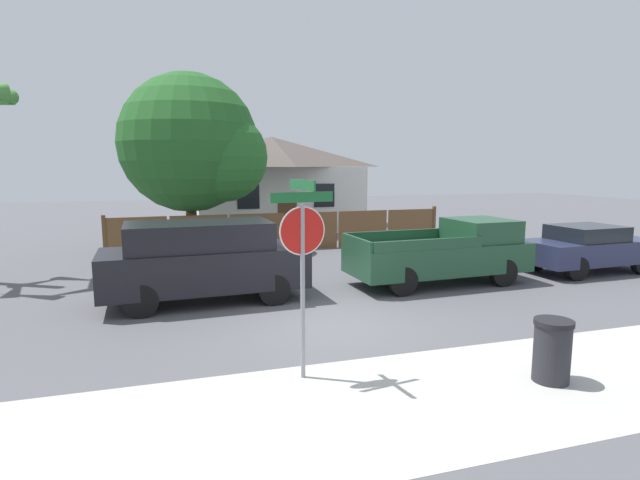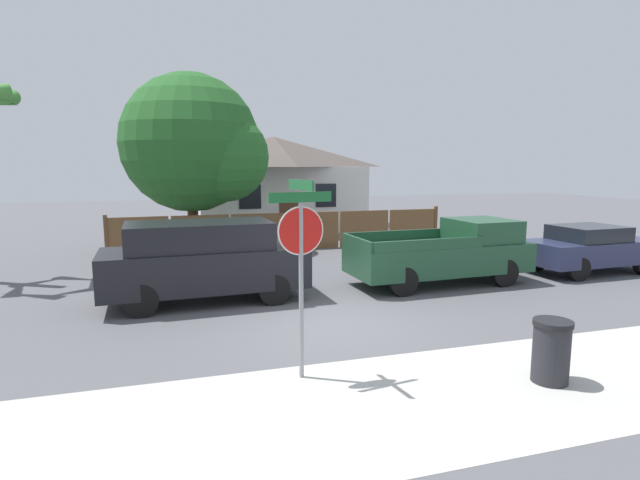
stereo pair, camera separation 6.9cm
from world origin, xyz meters
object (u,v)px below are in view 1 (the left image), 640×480
Objects in this scene: parked_sedan at (589,248)px; oak_tree at (196,146)px; house at (272,181)px; stop_sign at (302,246)px; red_suv at (204,259)px; orange_pickup at (445,253)px; trash_bin at (552,350)px.

oak_tree is at bearing 143.44° from parked_sedan.
house reaches higher than stop_sign.
parked_sedan is at bearing -2.48° from red_suv.
stop_sign is at bearing -140.23° from orange_pickup.
trash_bin is at bearing -55.04° from red_suv.
stop_sign is at bearing 160.82° from trash_bin.
oak_tree reaches higher than stop_sign.
stop_sign reaches higher than trash_bin.
red_suv is (-0.34, -7.52, -2.92)m from oak_tree.
red_suv is 11.46m from parked_sedan.
house is 7.85m from oak_tree.
oak_tree is 12.55m from stop_sign.
house is at bearing 71.38° from stop_sign.
red_suv is 0.96× the size of orange_pickup.
stop_sign is 4.07m from trash_bin.
stop_sign is (0.78, -12.38, -1.89)m from oak_tree.
oak_tree reaches higher than red_suv.
oak_tree is 13.80m from parked_sedan.
house reaches higher than orange_pickup.
parked_sedan is 4.35× the size of trash_bin.
oak_tree is 1.38× the size of red_suv.
trash_bin is (4.67, -6.10, -0.55)m from red_suv.
house is at bearing 57.00° from oak_tree.
orange_pickup is 1.66× the size of stop_sign.
red_suv reaches higher than trash_bin.
parked_sedan is (11.46, -0.00, -0.28)m from red_suv.
red_suv is 5.10m from stop_sign.
stop_sign is 3.16× the size of trash_bin.
house is 15.69m from parked_sedan.
house reaches higher than parked_sedan.
oak_tree is at bearing 107.62° from trash_bin.
orange_pickup is 5.24× the size of trash_bin.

